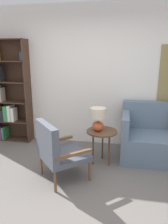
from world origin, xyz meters
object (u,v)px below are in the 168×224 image
(side_table, at_px, (102,135))
(armchair, at_px, (56,149))
(table_lamp, at_px, (98,118))
(bookshelf, at_px, (6,95))

(side_table, bearing_deg, armchair, -132.84)
(side_table, height_order, table_lamp, table_lamp)
(armchair, relative_size, table_lamp, 2.32)
(table_lamp, bearing_deg, bookshelf, 160.74)
(bookshelf, bearing_deg, table_lamp, -19.26)
(armchair, distance_m, table_lamp, 0.86)
(armchair, relative_size, side_table, 1.53)
(bookshelf, xyz_separation_m, side_table, (2.08, -0.69, -0.46))
(bookshelf, xyz_separation_m, table_lamp, (2.02, -0.70, -0.17))
(bookshelf, height_order, armchair, bookshelf)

